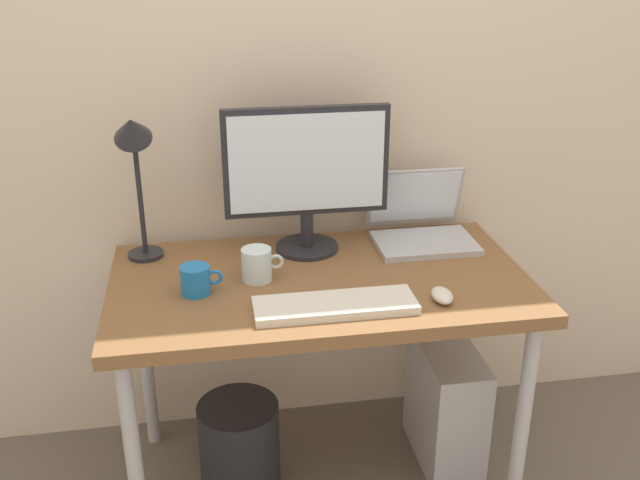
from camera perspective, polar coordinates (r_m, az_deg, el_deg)
ground_plane at (r=2.55m, az=0.00°, el=-18.00°), size 6.00×6.00×0.00m
back_wall at (r=2.34m, az=-1.69°, el=13.93°), size 4.40×0.04×2.60m
desk at (r=2.17m, az=0.00°, el=-4.65°), size 1.23×0.68×0.74m
monitor at (r=2.23m, az=-1.07°, el=5.44°), size 0.51×0.20×0.46m
laptop at (r=2.40m, az=7.93°, el=1.32°), size 0.32×0.28×0.22m
desk_lamp at (r=2.19m, az=-14.42°, el=6.68°), size 0.11×0.16×0.48m
keyboard at (r=1.95m, az=1.20°, el=-5.18°), size 0.44×0.14×0.02m
mouse at (r=2.02m, az=9.61°, el=-4.33°), size 0.06×0.09×0.03m
coffee_mug at (r=2.05m, az=-9.75°, el=-3.12°), size 0.12×0.08×0.08m
glass_cup at (r=2.11m, az=-4.98°, el=-1.93°), size 0.12×0.09×0.10m
computer_tower at (r=2.53m, az=9.87°, el=-12.67°), size 0.18×0.36×0.42m
wastebasket at (r=2.44m, az=-6.36°, el=-15.74°), size 0.26×0.26×0.30m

